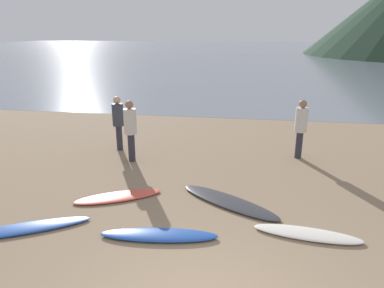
# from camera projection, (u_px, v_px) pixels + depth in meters

# --- Properties ---
(ground_plane) EXTENTS (120.00, 120.00, 0.20)m
(ground_plane) POSITION_uv_depth(u_px,v_px,m) (234.00, 128.00, 13.83)
(ground_plane) COLOR #8C7559
(ground_plane) RESTS_ON ground
(ocean_water) EXTENTS (140.00, 100.00, 0.01)m
(ocean_water) POSITION_uv_depth(u_px,v_px,m) (247.00, 51.00, 61.88)
(ocean_water) COLOR slate
(ocean_water) RESTS_ON ground
(surfboard_0) EXTENTS (2.43, 1.56, 0.07)m
(surfboard_0) POSITION_uv_depth(u_px,v_px,m) (22.00, 229.00, 6.63)
(surfboard_0) COLOR #1E479E
(surfboard_0) RESTS_ON ground
(surfboard_1) EXTENTS (1.98, 1.39, 0.07)m
(surfboard_1) POSITION_uv_depth(u_px,v_px,m) (118.00, 196.00, 7.91)
(surfboard_1) COLOR #D84C38
(surfboard_1) RESTS_ON ground
(surfboard_2) EXTENTS (2.20, 0.70, 0.10)m
(surfboard_2) POSITION_uv_depth(u_px,v_px,m) (159.00, 235.00, 6.41)
(surfboard_2) COLOR #1E479E
(surfboard_2) RESTS_ON ground
(surfboard_3) EXTENTS (2.41, 1.81, 0.08)m
(surfboard_3) POSITION_uv_depth(u_px,v_px,m) (229.00, 202.00, 7.66)
(surfboard_3) COLOR #333338
(surfboard_3) RESTS_ON ground
(surfboard_4) EXTENTS (1.98, 0.69, 0.08)m
(surfboard_4) POSITION_uv_depth(u_px,v_px,m) (307.00, 234.00, 6.46)
(surfboard_4) COLOR silver
(surfboard_4) RESTS_ON ground
(person_1) EXTENTS (0.36, 0.36, 1.76)m
(person_1) POSITION_uv_depth(u_px,v_px,m) (130.00, 126.00, 9.83)
(person_1) COLOR #2D2D38
(person_1) RESTS_ON ground
(person_2) EXTENTS (0.35, 0.35, 1.73)m
(person_2) POSITION_uv_depth(u_px,v_px,m) (301.00, 124.00, 10.08)
(person_2) COLOR #2D2D38
(person_2) RESTS_ON ground
(person_3) EXTENTS (0.34, 0.34, 1.70)m
(person_3) POSITION_uv_depth(u_px,v_px,m) (118.00, 119.00, 10.78)
(person_3) COLOR #2D2D38
(person_3) RESTS_ON ground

